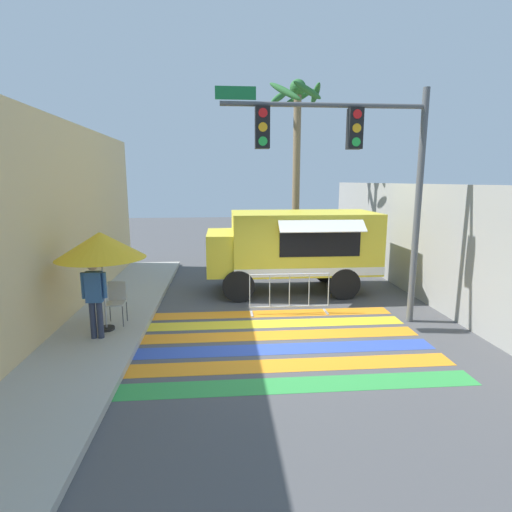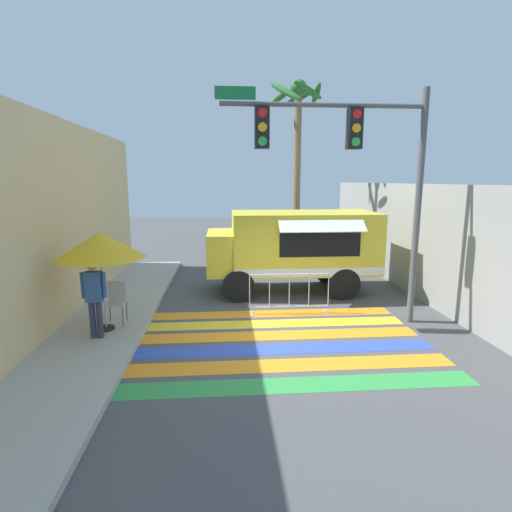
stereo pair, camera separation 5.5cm
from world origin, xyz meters
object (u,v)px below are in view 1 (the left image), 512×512
vendor_person (95,294)px  patio_umbrella (101,245)px  barricade_front (289,294)px  palm_tree (296,136)px  traffic_signal_pole (354,157)px  food_truck (290,244)px  folding_chair (116,298)px

vendor_person → patio_umbrella: bearing=76.3°
barricade_front → palm_tree: (1.07, 5.26, 4.61)m
palm_tree → traffic_signal_pole: bearing=-87.9°
barricade_front → palm_tree: palm_tree is taller
traffic_signal_pole → palm_tree: size_ratio=0.78×
food_truck → vendor_person: bearing=-141.7°
traffic_signal_pole → folding_chair: (-5.60, 0.15, -3.29)m
traffic_signal_pole → folding_chair: 6.49m
traffic_signal_pole → palm_tree: palm_tree is taller
food_truck → palm_tree: size_ratio=0.73×
patio_umbrella → palm_tree: palm_tree is taller
food_truck → palm_tree: bearing=77.3°
food_truck → traffic_signal_pole: (0.92, -3.07, 2.51)m
folding_chair → vendor_person: (-0.20, -0.93, 0.38)m
patio_umbrella → folding_chair: patio_umbrella is taller
patio_umbrella → food_truck: bearing=35.0°
palm_tree → patio_umbrella: bearing=-130.6°
folding_chair → barricade_front: size_ratio=0.47×
food_truck → patio_umbrella: food_truck is taller
patio_umbrella → traffic_signal_pole: bearing=3.0°
traffic_signal_pole → barricade_front: (-1.30, 0.86, -3.49)m
vendor_person → palm_tree: (5.56, 6.90, 4.03)m
food_truck → traffic_signal_pole: traffic_signal_pole is taller
barricade_front → palm_tree: 7.07m
food_truck → folding_chair: size_ratio=5.24×
barricade_front → vendor_person: bearing=-160.0°
food_truck → folding_chair: bearing=-148.1°
palm_tree → vendor_person: bearing=-128.9°
food_truck → folding_chair: food_truck is taller
patio_umbrella → palm_tree: 9.00m
traffic_signal_pole → barricade_front: bearing=146.6°
traffic_signal_pole → patio_umbrella: bearing=-177.0°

